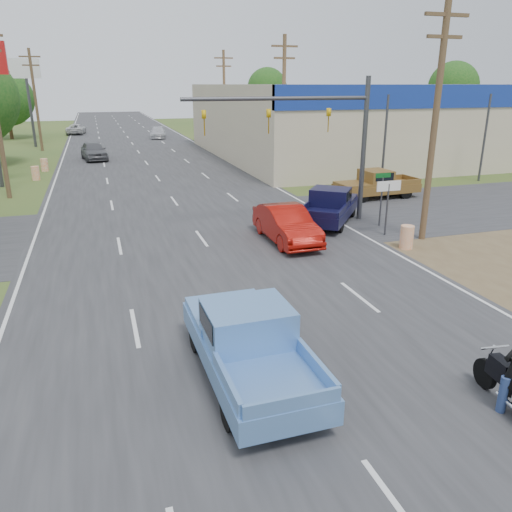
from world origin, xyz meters
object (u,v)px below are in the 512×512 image
object	(u,v)px
navy_pickup	(330,205)
distant_car_silver	(158,133)
red_convertible	(286,225)
distant_car_white	(76,129)
distant_car_grey	(94,151)
blue_pickup	(247,340)
brown_pickup	(375,184)

from	to	relation	value
navy_pickup	distant_car_silver	bearing A→B (deg)	132.10
red_convertible	distant_car_white	size ratio (longest dim) A/B	0.97
distant_car_grey	navy_pickup	bearing A→B (deg)	-75.31
distant_car_grey	distant_car_white	distance (m)	27.02
blue_pickup	navy_pickup	distance (m)	14.57
red_convertible	blue_pickup	world-z (taller)	blue_pickup
distant_car_grey	distant_car_white	world-z (taller)	distant_car_grey
red_convertible	distant_car_white	distance (m)	56.72
red_convertible	distant_car_grey	xyz separation A→B (m)	(-7.85, 28.90, 0.05)
brown_pickup	distant_car_grey	xyz separation A→B (m)	(-16.19, 22.15, -0.03)
blue_pickup	brown_pickup	world-z (taller)	blue_pickup
distant_car_grey	blue_pickup	bearing A→B (deg)	-93.47
distant_car_grey	distant_car_white	xyz separation A→B (m)	(-2.15, 26.93, -0.15)
blue_pickup	distant_car_white	world-z (taller)	blue_pickup
blue_pickup	distant_car_silver	size ratio (longest dim) A/B	1.15
distant_car_silver	distant_car_white	world-z (taller)	distant_car_silver
brown_pickup	navy_pickup	bearing A→B (deg)	127.25
blue_pickup	distant_car_grey	world-z (taller)	blue_pickup
blue_pickup	distant_car_grey	distance (m)	38.78
distant_car_white	brown_pickup	bearing A→B (deg)	116.53
distant_car_silver	red_convertible	bearing A→B (deg)	-82.70
distant_car_grey	distant_car_white	size ratio (longest dim) A/B	1.00
navy_pickup	distant_car_silver	xyz separation A→B (m)	(-3.06, 44.65, -0.18)
red_convertible	navy_pickup	distance (m)	4.08
navy_pickup	distant_car_silver	world-z (taller)	navy_pickup
red_convertible	brown_pickup	size ratio (longest dim) A/B	0.90
distant_car_silver	distant_car_grey	bearing A→B (deg)	-106.37
blue_pickup	distant_car_white	bearing A→B (deg)	93.98
distant_car_silver	distant_car_white	xyz separation A→B (m)	(-10.22, 8.75, -0.02)
distant_car_white	distant_car_grey	bearing A→B (deg)	100.60
distant_car_white	distant_car_silver	bearing A→B (deg)	145.47
red_convertible	navy_pickup	size ratio (longest dim) A/B	0.89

